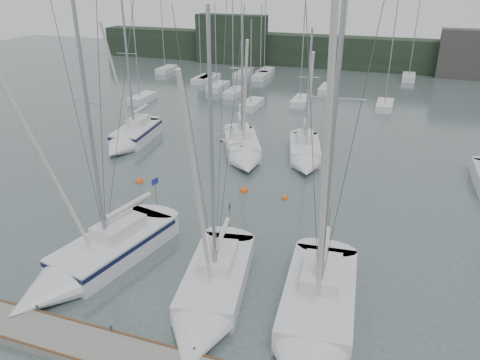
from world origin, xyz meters
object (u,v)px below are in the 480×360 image
at_px(sailboat_near_right, 314,329).
at_px(sailboat_mid_b, 243,152).
at_px(sailboat_near_center, 208,304).
at_px(buoy_c, 139,182).
at_px(buoy_a, 244,191).
at_px(buoy_b, 284,198).
at_px(sailboat_mid_c, 305,156).
at_px(sailboat_near_left, 87,264).
at_px(sailboat_mid_a, 130,138).

bearing_deg(sailboat_near_right, sailboat_mid_b, 112.18).
xyz_separation_m(sailboat_near_center, buoy_c, (-10.82, 12.05, -0.51)).
bearing_deg(buoy_c, sailboat_near_right, -37.44).
relative_size(buoy_a, buoy_b, 1.30).
bearing_deg(buoy_b, sailboat_mid_c, 90.60).
xyz_separation_m(sailboat_near_left, sailboat_near_center, (7.25, -0.70, -0.12)).
height_order(sailboat_near_left, sailboat_mid_c, sailboat_near_left).
height_order(sailboat_mid_c, buoy_c, sailboat_mid_c).
bearing_deg(sailboat_near_right, buoy_c, 137.65).
height_order(sailboat_mid_b, buoy_c, sailboat_mid_b).
bearing_deg(buoy_a, sailboat_near_right, -59.66).
xyz_separation_m(sailboat_near_left, sailboat_mid_b, (2.41, 18.59, -0.01)).
bearing_deg(sailboat_mid_a, sailboat_near_left, -71.16).
height_order(sailboat_near_center, sailboat_mid_c, sailboat_near_center).
distance_m(sailboat_near_center, sailboat_near_right, 5.09).
bearing_deg(sailboat_mid_c, buoy_a, -127.48).
bearing_deg(buoy_c, sailboat_near_center, -48.07).
relative_size(sailboat_mid_a, buoy_a, 21.27).
distance_m(sailboat_mid_a, buoy_c, 8.59).
distance_m(sailboat_near_right, sailboat_mid_c, 20.86).
bearing_deg(sailboat_near_left, buoy_b, 69.91).
height_order(sailboat_near_left, sailboat_near_right, sailboat_near_right).
bearing_deg(sailboat_mid_a, sailboat_mid_c, -2.10).
relative_size(sailboat_mid_b, buoy_c, 20.41).
distance_m(sailboat_mid_a, buoy_a, 14.37).
distance_m(sailboat_mid_a, sailboat_mid_c, 16.22).
bearing_deg(sailboat_mid_b, sailboat_mid_a, 157.22).
xyz_separation_m(sailboat_mid_b, buoy_c, (-5.97, -7.24, -0.62)).
bearing_deg(buoy_c, buoy_a, 8.00).
bearing_deg(sailboat_mid_c, sailboat_near_center, -104.89).
xyz_separation_m(buoy_b, buoy_c, (-11.24, -0.93, 0.00)).
xyz_separation_m(sailboat_near_right, sailboat_mid_a, (-20.93, 19.12, 0.04)).
bearing_deg(sailboat_near_right, buoy_a, 115.43).
bearing_deg(sailboat_mid_a, sailboat_near_center, -56.48).
xyz_separation_m(sailboat_mid_c, buoy_b, (0.08, -7.20, -0.59)).
xyz_separation_m(sailboat_near_left, buoy_a, (4.54, 12.48, -0.64)).
bearing_deg(sailboat_near_center, buoy_b, 78.29).
relative_size(sailboat_near_left, sailboat_mid_c, 1.33).
distance_m(sailboat_near_right, buoy_c, 20.05).
relative_size(sailboat_near_right, buoy_c, 28.81).
height_order(sailboat_mid_c, buoy_a, sailboat_mid_c).
height_order(buoy_a, buoy_c, buoy_a).
distance_m(sailboat_near_left, buoy_b, 14.49).
distance_m(buoy_a, buoy_b, 3.13).
bearing_deg(sailboat_near_left, buoy_c, 119.37).
relative_size(sailboat_near_right, sailboat_mid_c, 1.53).
height_order(buoy_b, buoy_c, buoy_c).
relative_size(sailboat_mid_a, buoy_c, 22.20).
height_order(sailboat_near_center, sailboat_near_right, sailboat_near_right).
bearing_deg(sailboat_mid_c, sailboat_near_left, -125.22).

